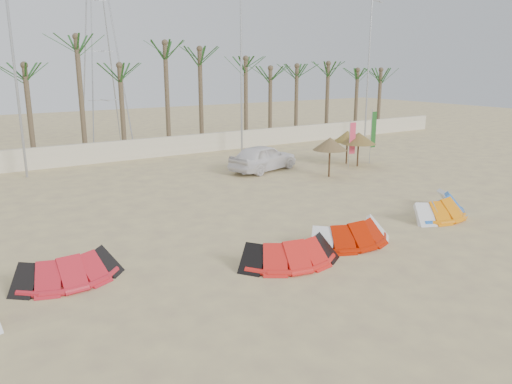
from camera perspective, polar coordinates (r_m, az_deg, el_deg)
ground at (r=15.19m, az=12.69°, el=-9.48°), size 120.00×120.00×0.00m
boundary_wall at (r=33.55m, az=-15.22°, el=4.59°), size 60.00×0.30×1.30m
palm_line at (r=34.75m, az=-15.59°, el=14.49°), size 52.00×4.00×7.70m
lamp_b at (r=29.82m, az=-25.79°, el=12.43°), size 1.25×0.14×11.00m
lamp_c at (r=34.68m, az=-1.64°, el=13.88°), size 1.25×0.14×11.00m
lamp_d at (r=42.24m, az=12.76°, el=13.62°), size 1.25×0.14×11.00m
pylon at (r=39.61m, az=-16.54°, el=4.97°), size 3.00×3.00×14.00m
kite_red_left at (r=15.50m, az=-20.93°, el=-7.95°), size 3.07×1.63×0.90m
kite_red_mid at (r=15.77m, az=3.29°, el=-6.58°), size 3.43×2.04×0.90m
kite_red_right at (r=17.76m, az=10.21°, el=-4.37°), size 3.32×1.61×0.90m
kite_orange at (r=21.64m, az=19.87°, el=-1.61°), size 3.11×1.79×0.90m
kite_blue at (r=22.06m, az=19.56°, el=-1.28°), size 3.98×2.56×0.90m
parasol_left at (r=27.74m, az=8.46°, el=5.47°), size 1.90×1.90×2.20m
parasol_mid at (r=30.96m, az=11.65°, el=6.05°), size 2.10×2.10×2.09m
parasol_right at (r=31.68m, az=10.41°, el=6.27°), size 1.75×1.75×2.08m
flag_pink at (r=30.45m, az=10.86°, el=5.90°), size 0.45×0.08×2.88m
flag_green at (r=32.11m, az=13.23°, el=6.78°), size 0.45×0.04×3.42m
car at (r=29.20m, az=0.83°, el=3.95°), size 4.92×3.03×1.56m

